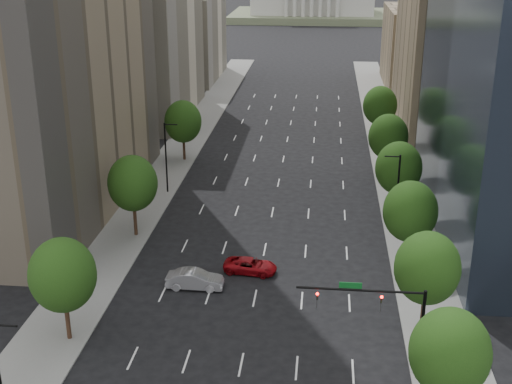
% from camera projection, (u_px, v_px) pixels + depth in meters
% --- Properties ---
extents(sidewalk_left, '(6.00, 200.00, 0.15)m').
position_uv_depth(sidewalk_left, '(142.00, 206.00, 80.39)').
color(sidewalk_left, slate).
rests_on(sidewalk_left, ground).
extents(sidewalk_right, '(6.00, 200.00, 0.15)m').
position_uv_depth(sidewalk_right, '(408.00, 217.00, 77.47)').
color(sidewalk_right, slate).
rests_on(sidewalk_right, ground).
extents(midrise_cream_left, '(14.00, 30.00, 35.00)m').
position_uv_depth(midrise_cream_left, '(146.00, 14.00, 115.07)').
color(midrise_cream_left, beige).
rests_on(midrise_cream_left, ground).
extents(filler_left, '(14.00, 26.00, 18.00)m').
position_uv_depth(filler_left, '(186.00, 37.00, 148.78)').
color(filler_left, beige).
rests_on(filler_left, ground).
extents(parking_tan_right, '(14.00, 30.00, 30.00)m').
position_uv_depth(parking_tan_right, '(449.00, 36.00, 108.45)').
color(parking_tan_right, '#8C7759').
rests_on(parking_tan_right, ground).
extents(filler_right, '(14.00, 26.00, 16.00)m').
position_uv_depth(filler_right, '(420.00, 48.00, 141.62)').
color(filler_right, '#8C7759').
rests_on(filler_right, ground).
extents(tree_right_0, '(5.20, 5.20, 8.39)m').
position_uv_depth(tree_right_0, '(450.00, 353.00, 43.18)').
color(tree_right_0, '#382316').
rests_on(tree_right_0, ground).
extents(tree_right_1, '(5.20, 5.20, 8.75)m').
position_uv_depth(tree_right_1, '(427.00, 268.00, 53.28)').
color(tree_right_1, '#382316').
rests_on(tree_right_1, ground).
extents(tree_right_2, '(5.20, 5.20, 8.61)m').
position_uv_depth(tree_right_2, '(410.00, 212.00, 64.48)').
color(tree_right_2, '#382316').
rests_on(tree_right_2, ground).
extents(tree_right_3, '(5.20, 5.20, 8.89)m').
position_uv_depth(tree_right_3, '(399.00, 168.00, 75.54)').
color(tree_right_3, '#382316').
rests_on(tree_right_3, ground).
extents(tree_right_4, '(5.20, 5.20, 8.46)m').
position_uv_depth(tree_right_4, '(388.00, 137.00, 88.71)').
color(tree_right_4, '#382316').
rests_on(tree_right_4, ground).
extents(tree_right_5, '(5.20, 5.20, 8.75)m').
position_uv_depth(tree_right_5, '(380.00, 106.00, 103.48)').
color(tree_right_5, '#382316').
rests_on(tree_right_5, ground).
extents(tree_left_0, '(5.20, 5.20, 8.75)m').
position_uv_depth(tree_left_0, '(63.00, 275.00, 52.20)').
color(tree_left_0, '#382316').
rests_on(tree_left_0, ground).
extents(tree_left_1, '(5.20, 5.20, 8.97)m').
position_uv_depth(tree_left_1, '(133.00, 183.00, 70.72)').
color(tree_left_1, '#382316').
rests_on(tree_left_1, ground).
extents(tree_left_2, '(5.20, 5.20, 8.68)m').
position_uv_depth(tree_left_2, '(183.00, 122.00, 94.99)').
color(tree_left_2, '#382316').
rests_on(tree_left_2, ground).
extents(streetlight_rn, '(1.70, 0.20, 9.00)m').
position_uv_depth(streetlight_rn, '(397.00, 193.00, 71.32)').
color(streetlight_rn, black).
rests_on(streetlight_rn, ground).
extents(streetlight_ls, '(1.70, 0.20, 9.00)m').
position_uv_depth(streetlight_ls, '(1.00, 381.00, 41.31)').
color(streetlight_ls, black).
rests_on(streetlight_ls, ground).
extents(streetlight_ln, '(1.70, 0.20, 9.00)m').
position_uv_depth(streetlight_ln, '(166.00, 156.00, 83.15)').
color(streetlight_ln, black).
rests_on(streetlight_ln, ground).
extents(traffic_signal, '(9.12, 0.40, 7.38)m').
position_uv_depth(traffic_signal, '(388.00, 312.00, 48.23)').
color(traffic_signal, black).
rests_on(traffic_signal, ground).
extents(foothills, '(720.00, 413.00, 263.00)m').
position_uv_depth(foothills, '(361.00, 17.00, 590.63)').
color(foothills, brown).
rests_on(foothills, ground).
extents(car_silver, '(5.22, 1.82, 1.72)m').
position_uv_depth(car_silver, '(195.00, 279.00, 61.80)').
color(car_silver, '#9C9CA1').
rests_on(car_silver, ground).
extents(car_red_far, '(5.28, 2.90, 1.40)m').
position_uv_depth(car_red_far, '(250.00, 266.00, 64.70)').
color(car_red_far, maroon).
rests_on(car_red_far, ground).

